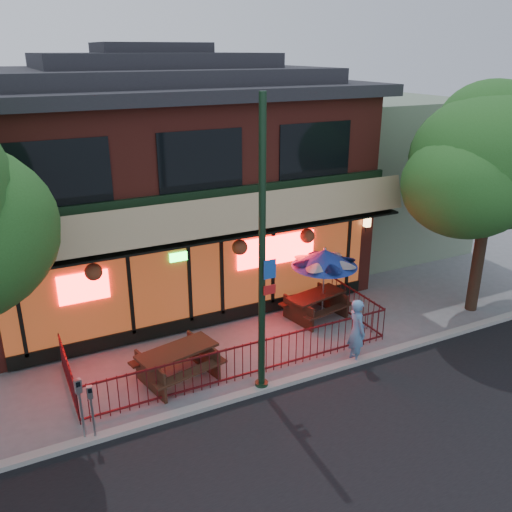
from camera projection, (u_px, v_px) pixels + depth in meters
The scene contains 13 objects.
ground at pixel (254, 381), 13.58m from camera, with size 80.00×80.00×0.00m, color gray.
curb at pixel (263, 389), 13.14m from camera, with size 80.00×0.25×0.12m, color #999993.
restaurant_building at pixel (159, 166), 18.05m from camera, with size 12.96×9.49×8.05m.
neighbor_building at pixel (364, 171), 22.71m from camera, with size 6.00×7.00×6.00m, color slate.
patio_fence at pixel (245, 349), 13.77m from camera, with size 8.44×2.62×1.00m.
street_light at pixel (262, 270), 12.12m from camera, with size 0.43×0.32×7.00m.
street_tree_right at pixel (493, 153), 15.67m from camera, with size 4.80×4.80×7.02m.
picnic_table_left at pixel (177, 360), 13.46m from camera, with size 2.26×1.91×0.84m.
picnic_table_right at pixel (316, 302), 16.61m from camera, with size 2.08×1.74×0.79m.
patio_umbrella at pixel (325, 258), 16.17m from camera, with size 1.99×2.00×2.28m.
pedestrian at pixel (357, 331), 14.15m from camera, with size 0.65×0.43×1.78m, color #5985B3.
parking_meter_near at pixel (91, 404), 11.18m from camera, with size 0.13×0.12×1.35m.
parking_meter_far at pixel (80, 400), 11.12m from camera, with size 0.15×0.13×1.53m.
Camera 1 is at (-5.15, -10.37, 7.76)m, focal length 38.00 mm.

